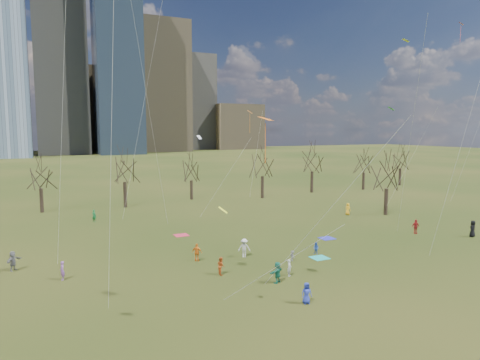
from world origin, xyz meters
name	(u,v)px	position (x,y,z in m)	size (l,w,h in m)	color
ground	(302,281)	(0.00, 0.00, 0.00)	(500.00, 500.00, 0.00)	black
downtown_skyline	(72,77)	(-2.43, 210.64, 39.01)	(212.50, 78.00, 118.00)	slate
bare_tree_row	(172,169)	(-0.09, 37.22, 6.12)	(113.04, 29.80, 9.50)	black
blanket_teal	(320,258)	(5.02, 4.69, 0.01)	(1.60, 1.50, 0.03)	teal
blanket_navy	(327,238)	(10.15, 10.47, 0.01)	(1.60, 1.50, 0.03)	#262CB5
blanket_crimson	(181,235)	(-4.37, 18.81, 0.01)	(1.60, 1.50, 0.03)	#C12641
person_0	(307,293)	(-2.21, -3.88, 0.77)	(0.75, 0.49, 1.53)	#24359F
person_1	(289,268)	(-0.29, 1.56, 0.71)	(0.52, 0.34, 1.43)	silver
person_2	(221,266)	(-5.35, 4.33, 0.76)	(0.74, 0.57, 1.51)	#C1501B
person_3	(293,256)	(2.14, 4.96, 0.50)	(0.64, 0.37, 1.00)	#5B5B5F
person_4	(197,252)	(-5.98, 8.67, 0.84)	(0.99, 0.41, 1.69)	orange
person_5	(277,272)	(-2.00, 0.59, 0.86)	(1.60, 0.51, 1.73)	#197058
person_6	(473,229)	(25.67, 3.99, 0.96)	(0.94, 0.61, 1.92)	black
person_7	(62,271)	(-17.62, 8.60, 0.78)	(0.57, 0.37, 1.55)	#8E54A8
person_8	(316,248)	(5.42, 5.86, 0.60)	(0.58, 0.45, 1.20)	#2649A6
person_9	(244,248)	(-1.40, 8.02, 0.91)	(1.17, 0.67, 1.81)	silver
person_10	(416,227)	(20.98, 7.89, 0.85)	(1.00, 0.41, 1.70)	#A5171E
person_11	(13,261)	(-21.40, 12.89, 0.87)	(1.62, 0.52, 1.75)	slate
person_12	(348,209)	(21.05, 20.30, 0.86)	(0.84, 0.55, 1.72)	yellow
person_13	(94,216)	(-12.72, 30.88, 0.81)	(0.59, 0.39, 1.63)	#186D34
kites_airborne	(295,120)	(4.47, 8.48, 13.21)	(65.84, 45.92, 32.31)	orange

